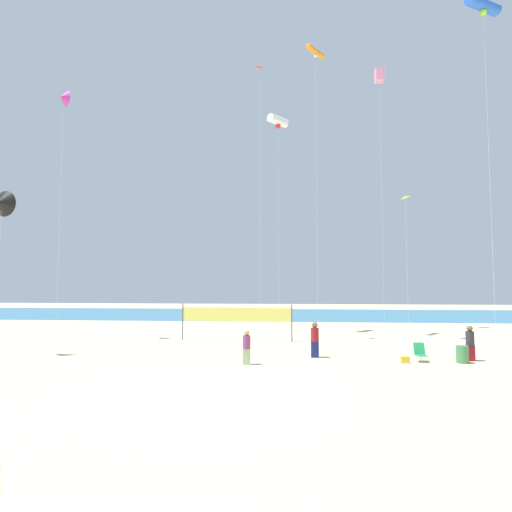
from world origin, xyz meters
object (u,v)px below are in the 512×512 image
trash_barrel (462,354)px  kite_lime_diamond (405,200)px  beachgoer_maroon_shirt (315,338)px  kite_red_diamond (260,76)px  kite_magenta_delta (63,98)px  beachgoer_charcoal_shirt (470,342)px  folding_beach_chair (420,352)px  kite_black_delta (1,203)px  beach_handbag (405,360)px  kite_white_tube (278,121)px  volleyball_net (236,316)px  kite_orange_tube (315,53)px  kite_blue_tube (483,6)px  beachgoer_plum_shirt (247,346)px  kite_pink_box (379,76)px

trash_barrel → kite_lime_diamond: size_ratio=0.08×
beachgoer_maroon_shirt → kite_red_diamond: size_ratio=0.09×
kite_magenta_delta → beachgoer_charcoal_shirt: bearing=-12.1°
kite_lime_diamond → beachgoer_charcoal_shirt: bearing=-83.6°
folding_beach_chair → beachgoer_charcoal_shirt: bearing=-16.6°
beachgoer_maroon_shirt → kite_black_delta: size_ratio=0.21×
beach_handbag → kite_magenta_delta: 27.25m
beachgoer_charcoal_shirt → beach_handbag: 3.54m
kite_black_delta → kite_white_tube: kite_white_tube is taller
volleyball_net → kite_magenta_delta: bearing=-176.0°
kite_white_tube → kite_red_diamond: kite_red_diamond is taller
trash_barrel → kite_orange_tube: 23.47m
kite_blue_tube → kite_black_delta: 29.05m
trash_barrel → kite_blue_tube: size_ratio=0.04×
volleyball_net → kite_black_delta: kite_black_delta is taller
beachgoer_plum_shirt → kite_red_diamond: (0.07, 8.06, 17.22)m
trash_barrel → kite_orange_tube: (-6.15, 9.37, 20.62)m
kite_black_delta → kite_white_tube: size_ratio=0.51×
kite_orange_tube → beach_handbag: bearing=-70.4°
beachgoer_charcoal_shirt → volleyball_net: bearing=-21.3°
beachgoer_charcoal_shirt → beach_handbag: size_ratio=4.32×
folding_beach_chair → kite_magenta_delta: size_ratio=0.05×
beachgoer_plum_shirt → kite_white_tube: (1.20, 12.49, 15.78)m
kite_red_diamond → kite_pink_box: 12.66m
kite_pink_box → kite_red_diamond: bearing=-143.2°
beach_handbag → kite_blue_tube: (5.75, 3.28, 19.57)m
beach_handbag → kite_red_diamond: size_ratio=0.02×
beachgoer_charcoal_shirt → volleyball_net: volleyball_net is taller
kite_black_delta → kite_lime_diamond: bearing=19.6°
beach_handbag → kite_white_tube: kite_white_tube is taller
folding_beach_chair → kite_black_delta: (-21.49, -0.42, 7.56)m
kite_blue_tube → kite_red_diamond: kite_blue_tube is taller
kite_black_delta → kite_pink_box: size_ratio=0.39×
volleyball_net → kite_pink_box: 24.10m
beachgoer_maroon_shirt → beach_handbag: beachgoer_maroon_shirt is taller
beachgoer_maroon_shirt → kite_black_delta: kite_black_delta is taller
beach_handbag → kite_black_delta: (-20.64, 0.05, 7.87)m
beachgoer_plum_shirt → kite_orange_tube: 23.12m
kite_black_delta → kite_blue_tube: bearing=7.0°
kite_red_diamond → beach_handbag: bearing=-43.9°
trash_barrel → kite_white_tube: 21.75m
kite_orange_tube → kite_pink_box: size_ratio=0.96×
beachgoer_charcoal_shirt → beachgoer_maroon_shirt: beachgoer_maroon_shirt is taller
kite_red_diamond → kite_orange_tube: (4.00, 2.48, 2.95)m
beach_handbag → kite_white_tube: (-6.29, 11.57, 16.48)m
beachgoer_charcoal_shirt → kite_white_tube: 21.34m
volleyball_net → kite_black_delta: size_ratio=0.85×
kite_pink_box → kite_lime_diamond: 13.46m
kite_white_tube → kite_orange_tube: (2.86, -1.95, 4.39)m
beachgoer_plum_shirt → kite_lime_diamond: bearing=-61.5°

